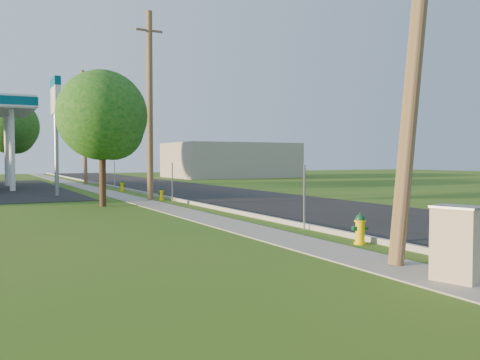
% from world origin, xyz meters
% --- Properties ---
extents(ground_plane, '(140.00, 140.00, 0.00)m').
position_xyz_m(ground_plane, '(0.00, 0.00, 0.00)').
color(ground_plane, '#265913').
rests_on(ground_plane, ground).
extents(road, '(8.00, 120.00, 0.02)m').
position_xyz_m(road, '(4.50, 10.00, 0.01)').
color(road, black).
rests_on(road, ground).
extents(curb, '(0.15, 120.00, 0.15)m').
position_xyz_m(curb, '(0.50, 10.00, 0.07)').
color(curb, '#A19F94').
rests_on(curb, ground).
extents(sidewalk, '(1.50, 120.00, 0.03)m').
position_xyz_m(sidewalk, '(-1.25, 10.00, 0.01)').
color(sidewalk, gray).
rests_on(sidewalk, ground).
extents(utility_pole_near, '(1.40, 0.32, 9.48)m').
position_xyz_m(utility_pole_near, '(-0.60, -1.00, 4.80)').
color(utility_pole_near, brown).
rests_on(utility_pole_near, ground).
extents(utility_pole_mid, '(1.40, 0.32, 9.80)m').
position_xyz_m(utility_pole_mid, '(-0.60, 17.00, 4.95)').
color(utility_pole_mid, brown).
rests_on(utility_pole_mid, ground).
extents(utility_pole_far, '(1.40, 0.32, 9.50)m').
position_xyz_m(utility_pole_far, '(-0.60, 35.00, 4.80)').
color(utility_pole_far, brown).
rests_on(utility_pole_far, ground).
extents(sign_post_near, '(0.05, 0.04, 2.00)m').
position_xyz_m(sign_post_near, '(0.25, 4.20, 1.00)').
color(sign_post_near, gray).
rests_on(sign_post_near, ground).
extents(sign_post_mid, '(0.05, 0.04, 2.00)m').
position_xyz_m(sign_post_mid, '(0.25, 16.00, 1.00)').
color(sign_post_mid, gray).
rests_on(sign_post_mid, ground).
extents(sign_post_far, '(0.05, 0.04, 2.00)m').
position_xyz_m(sign_post_far, '(0.25, 28.20, 1.00)').
color(sign_post_far, gray).
rests_on(sign_post_far, ground).
extents(price_pylon, '(0.34, 2.04, 6.85)m').
position_xyz_m(price_pylon, '(-4.50, 22.50, 5.43)').
color(price_pylon, gray).
rests_on(price_pylon, ground).
extents(distant_building, '(14.00, 10.00, 4.00)m').
position_xyz_m(distant_building, '(18.00, 45.00, 2.00)').
color(distant_building, gray).
rests_on(distant_building, ground).
extents(tree_verge, '(4.11, 4.11, 6.23)m').
position_xyz_m(tree_verge, '(-3.43, 14.80, 4.01)').
color(tree_verge, '#392519').
rests_on(tree_verge, ground).
extents(tree_lot, '(5.10, 5.10, 7.72)m').
position_xyz_m(tree_lot, '(-5.65, 42.87, 4.97)').
color(tree_lot, '#392519').
rests_on(tree_lot, ground).
extents(hydrant_near, '(0.42, 0.37, 0.81)m').
position_xyz_m(hydrant_near, '(0.02, 1.38, 0.40)').
color(hydrant_near, '#E7BF00').
rests_on(hydrant_near, ground).
extents(hydrant_mid, '(0.36, 0.32, 0.68)m').
position_xyz_m(hydrant_mid, '(-0.06, 16.83, 0.33)').
color(hydrant_mid, '#EBC700').
rests_on(hydrant_mid, ground).
extents(hydrant_far, '(0.40, 0.36, 0.77)m').
position_xyz_m(hydrant_far, '(-0.02, 25.07, 0.38)').
color(hydrant_far, '#E9CD00').
rests_on(hydrant_far, ground).
extents(utility_cabinet, '(0.81, 0.94, 1.36)m').
position_xyz_m(utility_cabinet, '(-1.16, -2.52, 0.68)').
color(utility_cabinet, tan).
rests_on(utility_cabinet, ground).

